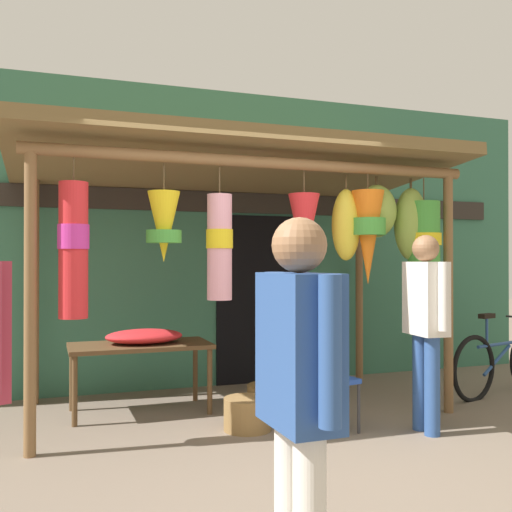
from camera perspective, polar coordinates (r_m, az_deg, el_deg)
ground_plane at (r=4.76m, az=-0.31°, el=-18.34°), size 30.00×30.00×0.00m
shop_facade at (r=6.91m, az=-7.07°, el=1.78°), size 9.37×0.29×3.46m
market_stall_canopy at (r=5.68m, az=0.21°, el=6.60°), size 4.26×2.21×2.58m
display_table at (r=5.82m, az=-11.20°, el=-9.03°), size 1.33×0.67×0.66m
flower_heap_on_table at (r=5.81m, az=-10.66°, el=-7.67°), size 0.74×0.52×0.14m
folding_chair at (r=5.11m, az=6.38°, el=-11.27°), size 0.47×0.47×0.84m
wicker_basket_by_table at (r=5.85m, az=1.34°, el=-13.63°), size 0.44×0.44×0.25m
wicker_basket_spare at (r=5.24m, az=-0.84°, el=-15.10°), size 0.41×0.41×0.28m
parked_bicycle at (r=7.06m, az=22.80°, el=-9.50°), size 1.70×0.59×0.92m
vendor_in_orange at (r=5.22m, az=16.19°, el=-5.58°), size 0.24×0.59×1.68m
customer_foreground at (r=2.38m, az=4.24°, el=-12.52°), size 0.23×0.59×1.64m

